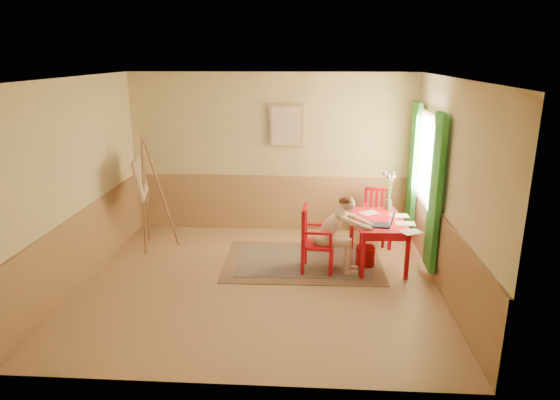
# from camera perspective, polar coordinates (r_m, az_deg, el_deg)

# --- Properties ---
(room) EXTENTS (5.04, 4.54, 2.84)m
(room) POSITION_cam_1_polar(r_m,az_deg,el_deg) (6.56, -2.48, 1.61)
(room) COLOR tan
(room) RESTS_ON ground
(wainscot) EXTENTS (5.00, 4.50, 1.00)m
(wainscot) POSITION_cam_1_polar(r_m,az_deg,el_deg) (7.58, -1.77, -3.42)
(wainscot) COLOR tan
(wainscot) RESTS_ON room
(window) EXTENTS (0.12, 2.01, 2.20)m
(window) POSITION_cam_1_polar(r_m,az_deg,el_deg) (7.80, 16.40, 2.95)
(window) COLOR white
(window) RESTS_ON room
(wall_portrait) EXTENTS (0.60, 0.05, 0.76)m
(wall_portrait) POSITION_cam_1_polar(r_m,az_deg,el_deg) (8.59, 0.70, 8.60)
(wall_portrait) COLOR tan
(wall_portrait) RESTS_ON room
(rug) EXTENTS (2.43, 1.65, 0.02)m
(rug) POSITION_cam_1_polar(r_m,az_deg,el_deg) (7.67, 2.65, -7.15)
(rug) COLOR #8C7251
(rug) RESTS_ON room
(table) EXTENTS (0.79, 1.24, 0.72)m
(table) POSITION_cam_1_polar(r_m,az_deg,el_deg) (7.53, 11.33, -2.83)
(table) COLOR red
(table) RESTS_ON room
(chair_left) EXTENTS (0.49, 0.47, 0.98)m
(chair_left) POSITION_cam_1_polar(r_m,az_deg,el_deg) (7.22, 4.02, -4.59)
(chair_left) COLOR red
(chair_left) RESTS_ON room
(chair_back) EXTENTS (0.49, 0.51, 0.92)m
(chair_back) POSITION_cam_1_polar(r_m,az_deg,el_deg) (8.47, 10.90, -1.84)
(chair_back) COLOR red
(chair_back) RESTS_ON room
(figure) EXTENTS (0.88, 0.40, 1.17)m
(figure) POSITION_cam_1_polar(r_m,az_deg,el_deg) (7.15, 6.55, -3.55)
(figure) COLOR beige
(figure) RESTS_ON room
(laptop) EXTENTS (0.44, 0.30, 0.25)m
(laptop) POSITION_cam_1_polar(r_m,az_deg,el_deg) (7.22, 11.73, -2.55)
(laptop) COLOR #1E2338
(laptop) RESTS_ON table
(papers) EXTENTS (0.83, 1.14, 0.00)m
(papers) POSITION_cam_1_polar(r_m,az_deg,el_deg) (7.48, 13.24, -2.34)
(papers) COLOR white
(papers) RESTS_ON table
(vase) EXTENTS (0.21, 0.31, 0.61)m
(vase) POSITION_cam_1_polar(r_m,az_deg,el_deg) (7.93, 12.51, 0.89)
(vase) COLOR #3F724C
(vase) RESTS_ON table
(wastebasket) EXTENTS (0.29, 0.29, 0.30)m
(wastebasket) POSITION_cam_1_polar(r_m,az_deg,el_deg) (7.60, 9.83, -6.46)
(wastebasket) COLOR red
(wastebasket) RESTS_ON room
(easel) EXTENTS (0.71, 0.85, 1.90)m
(easel) POSITION_cam_1_polar(r_m,az_deg,el_deg) (8.18, -15.56, 2.02)
(easel) COLOR #8D613D
(easel) RESTS_ON room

